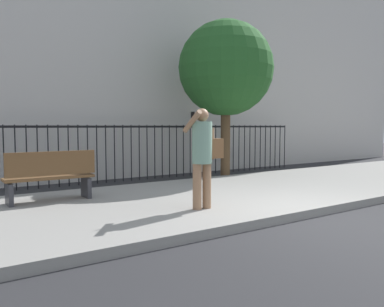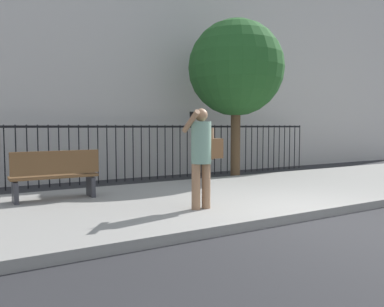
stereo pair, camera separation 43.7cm
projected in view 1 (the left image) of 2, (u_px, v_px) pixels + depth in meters
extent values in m
plane|color=#28282B|center=(307.00, 219.00, 6.50)|extent=(60.00, 60.00, 0.00)
cube|color=gray|center=(224.00, 196.00, 8.30)|extent=(28.00, 4.40, 0.15)
cube|color=#BCB7B2|center=(106.00, 12.00, 13.10)|extent=(28.00, 4.00, 10.85)
cube|color=black|center=(143.00, 127.00, 11.23)|extent=(12.00, 0.04, 0.06)
cylinder|color=black|center=(4.00, 158.00, 9.19)|extent=(0.03, 0.03, 1.60)
cylinder|color=black|center=(15.00, 158.00, 9.33)|extent=(0.03, 0.03, 1.60)
cylinder|color=black|center=(27.00, 157.00, 9.48)|extent=(0.03, 0.03, 1.60)
cylinder|color=black|center=(38.00, 157.00, 9.62)|extent=(0.03, 0.03, 1.60)
cylinder|color=black|center=(48.00, 156.00, 9.77)|extent=(0.03, 0.03, 1.60)
cylinder|color=black|center=(59.00, 156.00, 9.91)|extent=(0.03, 0.03, 1.60)
cylinder|color=black|center=(69.00, 156.00, 10.06)|extent=(0.03, 0.03, 1.60)
cylinder|color=black|center=(78.00, 155.00, 10.20)|extent=(0.03, 0.03, 1.60)
cylinder|color=black|center=(88.00, 155.00, 10.35)|extent=(0.03, 0.03, 1.60)
cylinder|color=black|center=(97.00, 154.00, 10.49)|extent=(0.03, 0.03, 1.60)
cylinder|color=black|center=(106.00, 154.00, 10.63)|extent=(0.03, 0.03, 1.60)
cylinder|color=black|center=(115.00, 154.00, 10.78)|extent=(0.03, 0.03, 1.60)
cylinder|color=black|center=(123.00, 153.00, 10.92)|extent=(0.03, 0.03, 1.60)
cylinder|color=black|center=(131.00, 153.00, 11.07)|extent=(0.03, 0.03, 1.60)
cylinder|color=black|center=(139.00, 153.00, 11.21)|extent=(0.03, 0.03, 1.60)
cylinder|color=black|center=(147.00, 152.00, 11.36)|extent=(0.03, 0.03, 1.60)
cylinder|color=black|center=(155.00, 152.00, 11.50)|extent=(0.03, 0.03, 1.60)
cylinder|color=black|center=(162.00, 152.00, 11.65)|extent=(0.03, 0.03, 1.60)
cylinder|color=black|center=(169.00, 151.00, 11.79)|extent=(0.03, 0.03, 1.60)
cylinder|color=black|center=(177.00, 151.00, 11.94)|extent=(0.03, 0.03, 1.60)
cylinder|color=black|center=(183.00, 151.00, 12.08)|extent=(0.03, 0.03, 1.60)
cylinder|color=black|center=(190.00, 150.00, 12.23)|extent=(0.03, 0.03, 1.60)
cylinder|color=black|center=(197.00, 150.00, 12.37)|extent=(0.03, 0.03, 1.60)
cylinder|color=black|center=(203.00, 150.00, 12.52)|extent=(0.03, 0.03, 1.60)
cylinder|color=black|center=(210.00, 150.00, 12.66)|extent=(0.03, 0.03, 1.60)
cylinder|color=black|center=(216.00, 149.00, 12.80)|extent=(0.03, 0.03, 1.60)
cylinder|color=black|center=(222.00, 149.00, 12.95)|extent=(0.03, 0.03, 1.60)
cylinder|color=black|center=(228.00, 149.00, 13.09)|extent=(0.03, 0.03, 1.60)
cylinder|color=black|center=(233.00, 149.00, 13.24)|extent=(0.03, 0.03, 1.60)
cylinder|color=black|center=(239.00, 148.00, 13.38)|extent=(0.03, 0.03, 1.60)
cylinder|color=black|center=(244.00, 148.00, 13.53)|extent=(0.03, 0.03, 1.60)
cylinder|color=black|center=(250.00, 148.00, 13.67)|extent=(0.03, 0.03, 1.60)
cylinder|color=black|center=(255.00, 148.00, 13.82)|extent=(0.03, 0.03, 1.60)
cylinder|color=black|center=(260.00, 147.00, 13.96)|extent=(0.03, 0.03, 1.60)
cylinder|color=black|center=(265.00, 147.00, 14.11)|extent=(0.03, 0.03, 1.60)
cylinder|color=black|center=(270.00, 147.00, 14.25)|extent=(0.03, 0.03, 1.60)
cylinder|color=black|center=(275.00, 147.00, 14.40)|extent=(0.03, 0.03, 1.60)
cylinder|color=black|center=(280.00, 147.00, 14.54)|extent=(0.03, 0.03, 1.60)
cylinder|color=black|center=(285.00, 146.00, 14.69)|extent=(0.03, 0.03, 1.60)
cylinder|color=#936B4C|center=(197.00, 187.00, 6.54)|extent=(0.15, 0.15, 0.78)
cylinder|color=#936B4C|center=(207.00, 186.00, 6.65)|extent=(0.15, 0.15, 0.78)
cylinder|color=gray|center=(202.00, 143.00, 6.55)|extent=(0.35, 0.35, 0.71)
sphere|color=#936B4C|center=(202.00, 115.00, 6.51)|extent=(0.22, 0.22, 0.22)
cylinder|color=#936B4C|center=(192.00, 121.00, 6.41)|extent=(0.10, 0.50, 0.38)
cylinder|color=#936B4C|center=(212.00, 144.00, 6.66)|extent=(0.09, 0.09, 0.54)
cube|color=black|center=(193.00, 116.00, 6.48)|extent=(0.07, 0.01, 0.15)
cube|color=brown|center=(214.00, 148.00, 6.69)|extent=(0.28, 0.17, 0.34)
cube|color=brown|center=(49.00, 177.00, 7.26)|extent=(1.60, 0.45, 0.05)
cube|color=brown|center=(52.00, 163.00, 7.08)|extent=(1.60, 0.06, 0.44)
cube|color=#333338|center=(9.00, 194.00, 6.88)|extent=(0.08, 0.41, 0.40)
cube|color=#333338|center=(86.00, 187.00, 7.68)|extent=(0.08, 0.41, 0.40)
cylinder|color=#4C3823|center=(225.00, 137.00, 11.24)|extent=(0.28, 0.28, 2.47)
sphere|color=#235623|center=(226.00, 68.00, 11.10)|extent=(2.72, 2.72, 2.72)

